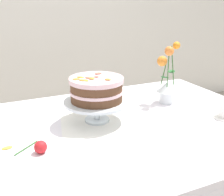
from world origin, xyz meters
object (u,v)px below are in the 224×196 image
dining_table (123,145)px  cake_stand (97,104)px  layer_cake (96,89)px  fallen_rose (40,147)px  flower_vase (167,82)px

dining_table → cake_stand: size_ratio=4.83×
dining_table → layer_cake: bearing=130.8°
dining_table → layer_cake: 0.28m
dining_table → fallen_rose: 0.40m
cake_stand → flower_vase: bearing=10.1°
flower_vase → fallen_rose: bearing=-160.8°
fallen_rose → layer_cake: bearing=30.9°
layer_cake → flower_vase: flower_vase is taller
dining_table → layer_cake: layer_cake is taller
cake_stand → flower_vase: 0.43m
cake_stand → layer_cake: bearing=175.7°
cake_stand → flower_vase: (0.42, 0.08, 0.03)m
layer_cake → flower_vase: bearing=10.1°
layer_cake → dining_table: bearing=-49.2°
flower_vase → fallen_rose: flower_vase is taller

